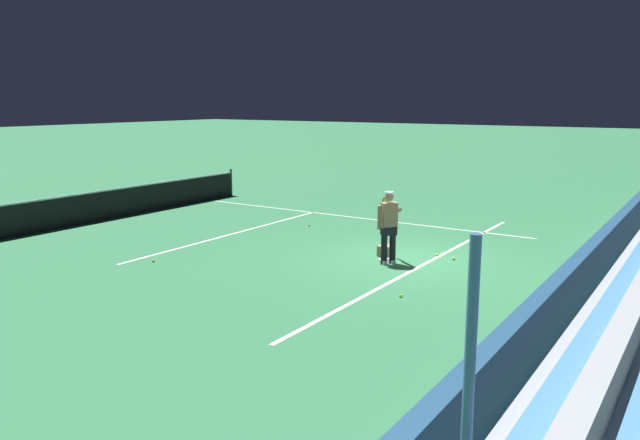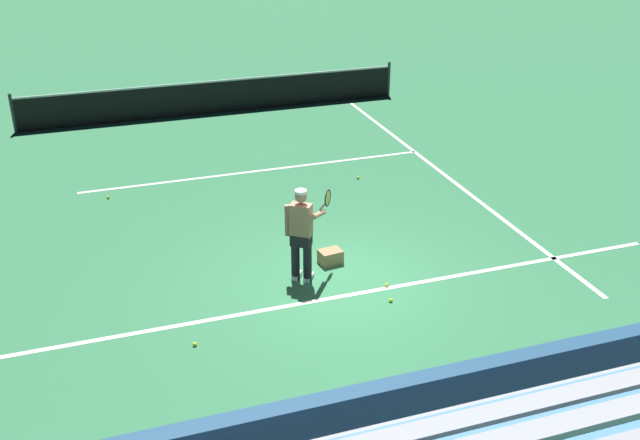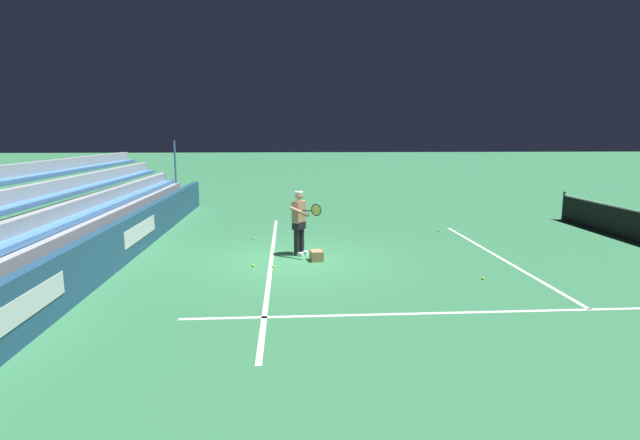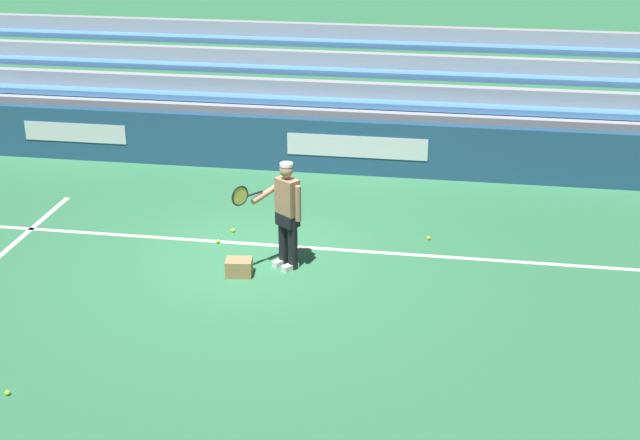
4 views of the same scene
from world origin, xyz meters
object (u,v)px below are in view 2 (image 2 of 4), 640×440
tennis_player (302,234)px  tennis_ball_midcourt (108,197)px  tennis_ball_far_left (358,178)px  tennis_net (215,96)px  tennis_ball_on_baseline (195,344)px  ball_box_cardboard (330,257)px  tennis_ball_near_player (391,300)px  tennis_ball_stray_back (387,285)px

tennis_player → tennis_ball_midcourt: bearing=122.0°
tennis_ball_midcourt → tennis_ball_far_left: bearing=-7.1°
tennis_ball_midcourt → tennis_net: bearing=57.3°
tennis_ball_far_left → tennis_ball_on_baseline: 7.21m
tennis_player → tennis_ball_far_left: tennis_player is taller
ball_box_cardboard → tennis_ball_far_left: size_ratio=6.06×
tennis_ball_far_left → tennis_ball_near_player: 5.40m
tennis_player → ball_box_cardboard: bearing=31.8°
tennis_ball_midcourt → tennis_ball_near_player: 7.20m
tennis_ball_on_baseline → tennis_net: size_ratio=0.01×
tennis_ball_near_player → tennis_net: size_ratio=0.01×
tennis_ball_near_player → tennis_net: 11.34m
tennis_player → tennis_net: (0.53, 10.14, -0.40)m
tennis_ball_near_player → tennis_net: tennis_net is taller
ball_box_cardboard → tennis_ball_midcourt: ball_box_cardboard is taller
tennis_ball_far_left → tennis_ball_near_player: bearing=-105.6°
ball_box_cardboard → tennis_ball_far_left: 4.11m
ball_box_cardboard → tennis_ball_near_player: bearing=-72.4°
ball_box_cardboard → tennis_ball_on_baseline: bearing=-147.4°
tennis_ball_midcourt → tennis_ball_on_baseline: (0.80, -6.11, 0.00)m
tennis_player → tennis_ball_near_player: (1.17, -1.18, -0.86)m
tennis_ball_far_left → tennis_ball_on_baseline: bearing=-131.4°
tennis_player → tennis_net: 10.16m
tennis_ball_far_left → tennis_ball_stray_back: bearing=-105.6°
ball_box_cardboard → tennis_ball_near_player: 1.67m
ball_box_cardboard → tennis_ball_on_baseline: size_ratio=6.06×
tennis_ball_on_baseline → tennis_net: 11.84m
tennis_player → tennis_ball_midcourt: size_ratio=25.98×
ball_box_cardboard → tennis_net: size_ratio=0.04×
tennis_player → tennis_ball_on_baseline: tennis_player is taller
tennis_player → ball_box_cardboard: 1.09m
tennis_player → tennis_ball_far_left: size_ratio=25.98×
tennis_ball_midcourt → tennis_ball_stray_back: same height
tennis_ball_on_baseline → tennis_ball_stray_back: bearing=11.4°
tennis_player → tennis_ball_stray_back: 1.71m
tennis_ball_midcourt → tennis_ball_stray_back: size_ratio=1.00×
ball_box_cardboard → tennis_ball_near_player: (0.50, -1.59, -0.10)m
tennis_ball_midcourt → tennis_ball_stray_back: bearing=-51.8°
tennis_ball_midcourt → tennis_ball_on_baseline: same height
tennis_ball_on_baseline → tennis_net: (2.68, 11.52, 0.46)m
tennis_ball_far_left → tennis_net: (-2.09, 6.11, 0.46)m
tennis_ball_stray_back → tennis_ball_on_baseline: 3.52m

